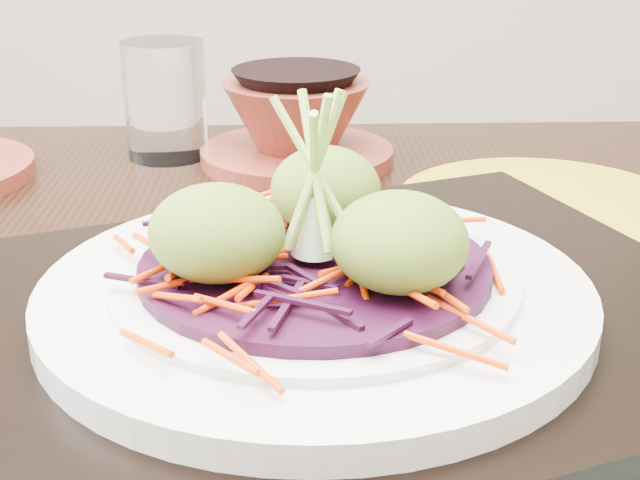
# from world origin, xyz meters

# --- Properties ---
(dining_table) EXTENTS (1.41, 1.06, 0.81)m
(dining_table) POSITION_xyz_m (0.08, -0.02, 0.70)
(dining_table) COLOR black
(dining_table) RESTS_ON ground
(placemat) EXTENTS (0.64, 0.60, 0.00)m
(placemat) POSITION_xyz_m (0.11, -0.06, 0.81)
(placemat) COLOR gray
(placemat) RESTS_ON dining_table
(serving_tray) EXTENTS (0.55, 0.51, 0.02)m
(serving_tray) POSITION_xyz_m (0.11, -0.06, 0.82)
(serving_tray) COLOR black
(serving_tray) RESTS_ON placemat
(white_plate) EXTENTS (0.29, 0.29, 0.02)m
(white_plate) POSITION_xyz_m (0.11, -0.06, 0.84)
(white_plate) COLOR silver
(white_plate) RESTS_ON serving_tray
(cabbage_bed) EXTENTS (0.18, 0.18, 0.01)m
(cabbage_bed) POSITION_xyz_m (0.11, -0.06, 0.86)
(cabbage_bed) COLOR black
(cabbage_bed) RESTS_ON white_plate
(carrot_julienne) EXTENTS (0.22, 0.22, 0.01)m
(carrot_julienne) POSITION_xyz_m (0.11, -0.06, 0.86)
(carrot_julienne) COLOR #E03703
(carrot_julienne) RESTS_ON cabbage_bed
(guacamole_scoops) EXTENTS (0.16, 0.14, 0.05)m
(guacamole_scoops) POSITION_xyz_m (0.11, -0.06, 0.88)
(guacamole_scoops) COLOR olive
(guacamole_scoops) RESTS_ON cabbage_bed
(scallion_garnish) EXTENTS (0.07, 0.07, 0.10)m
(scallion_garnish) POSITION_xyz_m (0.11, -0.06, 0.90)
(scallion_garnish) COLOR #99CB51
(scallion_garnish) RESTS_ON cabbage_bed
(water_glass) EXTENTS (0.09, 0.09, 0.10)m
(water_glass) POSITION_xyz_m (-0.08, 0.28, 0.86)
(water_glass) COLOR white
(water_glass) RESTS_ON dining_table
(terracotta_bowl_set) EXTENTS (0.21, 0.21, 0.07)m
(terracotta_bowl_set) POSITION_xyz_m (0.04, 0.28, 0.84)
(terracotta_bowl_set) COLOR maroon
(terracotta_bowl_set) RESTS_ON dining_table
(yellow_plate) EXTENTS (0.24, 0.24, 0.01)m
(yellow_plate) POSITION_xyz_m (0.25, 0.17, 0.81)
(yellow_plate) COLOR #AB9013
(yellow_plate) RESTS_ON dining_table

